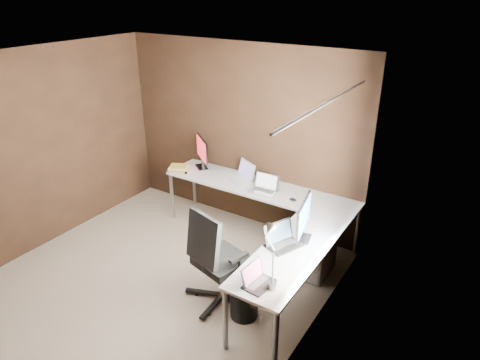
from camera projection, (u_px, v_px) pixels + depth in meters
The scene contains 15 objects.
room at pixel (177, 187), 4.33m from camera, with size 3.60×3.60×2.50m.
desk at pixel (266, 212), 5.08m from camera, with size 2.65×2.25×0.73m.
drawer_pedestal at pixel (313, 249), 5.04m from camera, with size 0.42×0.50×0.60m, color silver.
monitor_left at pixel (202, 151), 6.07m from camera, with size 0.41×0.33×0.44m.
monitor_right at pixel (304, 218), 4.34m from camera, with size 0.17×0.53×0.44m.
laptop_white at pixel (243, 176), 5.77m from camera, with size 0.45×0.40×0.24m.
laptop_silver at pixel (264, 188), 5.45m from camera, with size 0.34×0.25×0.22m.
laptop_black_big at pixel (282, 240), 4.33m from camera, with size 0.36×0.42×0.23m.
laptop_black_small at pixel (256, 280), 3.77m from camera, with size 0.23×0.30×0.19m.
book_stack at pixel (179, 168), 6.03m from camera, with size 0.32×0.29×0.08m.
mouse_left at pixel (185, 173), 5.95m from camera, with size 0.09×0.06×0.03m, color black.
mouse_corner at pixel (293, 200), 5.21m from camera, with size 0.09×0.06×0.04m, color black.
desk_lamp at pixel (270, 248), 3.66m from camera, with size 0.19×0.22×0.58m.
office_chair at pixel (219, 275), 4.54m from camera, with size 0.63×0.66×1.13m.
wastebasket at pixel (244, 302), 4.39m from camera, with size 0.29×0.29×0.33m, color black.
Camera 1 is at (2.97, -2.88, 3.16)m, focal length 32.00 mm.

